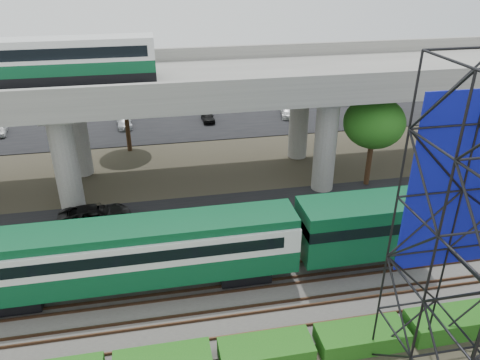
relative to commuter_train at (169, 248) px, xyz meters
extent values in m
plane|color=#474233|center=(3.22, -2.00, -2.88)|extent=(140.00, 140.00, 0.00)
cube|color=slate|center=(3.22, 0.00, -2.78)|extent=(90.00, 12.00, 0.20)
cube|color=black|center=(3.22, 8.50, -2.84)|extent=(90.00, 5.00, 0.08)
cube|color=black|center=(3.22, 32.00, -2.84)|extent=(90.00, 18.00, 0.08)
cube|color=#465873|center=(3.22, 54.00, -2.87)|extent=(140.00, 40.00, 0.03)
cube|color=#472D1E|center=(3.22, -4.72, -2.60)|extent=(90.00, 0.08, 0.16)
cube|color=#472D1E|center=(3.22, -3.28, -2.60)|extent=(90.00, 0.08, 0.16)
cube|color=#472D1E|center=(3.22, -2.72, -2.60)|extent=(90.00, 0.08, 0.16)
cube|color=#472D1E|center=(3.22, -1.28, -2.60)|extent=(90.00, 0.08, 0.16)
cube|color=#472D1E|center=(3.22, -0.72, -2.60)|extent=(90.00, 0.08, 0.16)
cube|color=#472D1E|center=(3.22, 0.72, -2.60)|extent=(90.00, 0.08, 0.16)
cube|color=#472D1E|center=(3.22, 1.28, -2.60)|extent=(90.00, 0.08, 0.16)
cube|color=#472D1E|center=(3.22, 2.72, -2.60)|extent=(90.00, 0.08, 0.16)
cube|color=#472D1E|center=(3.22, 3.28, -2.60)|extent=(90.00, 0.08, 0.16)
cube|color=#472D1E|center=(3.22, 4.72, -2.60)|extent=(90.00, 0.08, 0.16)
cube|color=black|center=(-8.62, 0.00, -2.07)|extent=(3.00, 2.20, 0.90)
cube|color=black|center=(4.38, 0.00, -2.07)|extent=(3.00, 2.20, 0.90)
cube|color=#0A4727|center=(-2.12, 0.00, -0.92)|extent=(19.00, 3.00, 1.40)
cube|color=silver|center=(-2.12, 0.00, 0.53)|extent=(19.00, 3.00, 1.50)
cube|color=#0A4727|center=(-2.12, 0.00, 1.53)|extent=(19.00, 2.60, 0.50)
cube|color=black|center=(-1.12, 0.00, 0.58)|extent=(15.00, 3.06, 0.70)
cube|color=#0A4727|center=(11.88, 0.00, 0.08)|extent=(8.00, 3.00, 3.40)
cube|color=#9E9B93|center=(3.22, 14.00, 5.72)|extent=(80.00, 12.00, 1.20)
cube|color=#9E9B93|center=(3.22, 8.25, 6.87)|extent=(80.00, 0.50, 1.10)
cube|color=#9E9B93|center=(3.22, 19.75, 6.87)|extent=(80.00, 0.50, 1.10)
cylinder|color=#9E9B93|center=(-6.78, 10.50, 1.12)|extent=(1.80, 1.80, 8.00)
cylinder|color=#9E9B93|center=(-6.78, 17.50, 1.12)|extent=(1.80, 1.80, 8.00)
cube|color=#9E9B93|center=(-6.78, 14.00, 4.82)|extent=(2.40, 9.00, 0.60)
cylinder|color=#9E9B93|center=(13.22, 10.50, 1.12)|extent=(1.80, 1.80, 8.00)
cylinder|color=#9E9B93|center=(13.22, 17.50, 1.12)|extent=(1.80, 1.80, 8.00)
cube|color=#9E9B93|center=(13.22, 14.00, 4.82)|extent=(2.40, 9.00, 0.60)
cylinder|color=#9E9B93|center=(31.22, 17.50, 1.12)|extent=(1.80, 1.80, 8.00)
cube|color=black|center=(-5.71, 14.00, 6.67)|extent=(12.00, 2.50, 0.70)
cube|color=#0A4727|center=(-5.71, 14.00, 7.47)|extent=(12.00, 2.50, 0.90)
cube|color=silver|center=(-5.71, 14.00, 8.57)|extent=(12.00, 2.50, 1.30)
cube|color=black|center=(-5.71, 14.00, 8.62)|extent=(11.00, 2.56, 0.80)
cube|color=silver|center=(-5.71, 14.00, 9.37)|extent=(12.00, 2.40, 0.30)
cube|color=#155313|center=(4.22, -6.30, -2.37)|extent=(4.60, 1.80, 1.03)
cube|color=#155313|center=(9.22, -6.30, -2.38)|extent=(4.60, 1.80, 1.01)
cube|color=#155313|center=(14.22, -6.30, -2.32)|extent=(4.60, 1.80, 1.12)
cylinder|color=#382314|center=(17.22, 10.50, -0.48)|extent=(0.44, 0.44, 4.80)
ellipsoid|color=#155313|center=(17.22, 10.50, 2.72)|extent=(4.94, 4.94, 4.18)
cylinder|color=#382314|center=(-2.78, 22.00, -0.48)|extent=(0.44, 0.44, 4.80)
ellipsoid|color=#155313|center=(-2.78, 22.00, 2.72)|extent=(4.94, 4.94, 4.18)
imported|color=black|center=(-5.00, 8.25, -2.09)|extent=(5.27, 2.69, 1.42)
imported|color=silver|center=(-16.54, 29.00, -2.25)|extent=(1.72, 3.36, 1.09)
imported|color=#AFB3B7|center=(-11.23, 34.00, -2.21)|extent=(1.43, 3.67, 1.19)
imported|color=#B7B9C0|center=(-3.47, 29.00, -2.24)|extent=(1.97, 4.00, 1.12)
imported|color=silver|center=(-1.04, 34.00, -2.20)|extent=(2.29, 4.43, 1.19)
imported|color=black|center=(6.01, 29.00, -2.23)|extent=(1.42, 3.38, 1.14)
imported|color=silver|center=(10.81, 34.00, -2.18)|extent=(1.32, 3.77, 1.24)
imported|color=silver|center=(15.60, 29.00, -2.25)|extent=(2.29, 4.04, 1.10)
imported|color=#ADAFB5|center=(19.16, 34.00, -2.19)|extent=(2.27, 4.52, 1.23)
camera|label=1|loc=(-0.23, -22.45, 15.45)|focal=35.00mm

